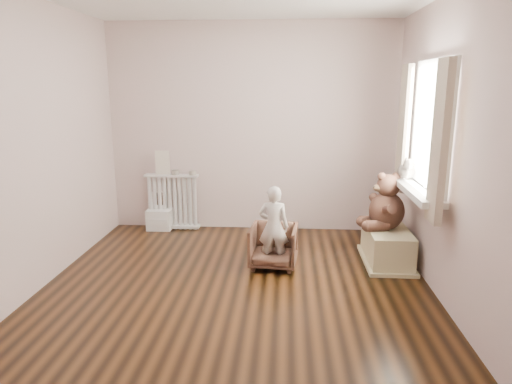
# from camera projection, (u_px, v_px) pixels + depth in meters

# --- Properties ---
(floor) EXTENTS (3.60, 3.60, 0.01)m
(floor) POSITION_uv_depth(u_px,v_px,m) (237.00, 286.00, 4.28)
(floor) COLOR black
(floor) RESTS_ON ground
(back_wall) EXTENTS (3.60, 0.02, 2.60)m
(back_wall) POSITION_uv_depth(u_px,v_px,m) (251.00, 129.00, 5.73)
(back_wall) COLOR beige
(back_wall) RESTS_ON ground
(front_wall) EXTENTS (3.60, 0.02, 2.60)m
(front_wall) POSITION_uv_depth(u_px,v_px,m) (194.00, 197.00, 2.23)
(front_wall) COLOR beige
(front_wall) RESTS_ON ground
(left_wall) EXTENTS (0.02, 3.60, 2.60)m
(left_wall) POSITION_uv_depth(u_px,v_px,m) (37.00, 146.00, 4.10)
(left_wall) COLOR beige
(left_wall) RESTS_ON ground
(right_wall) EXTENTS (0.02, 3.60, 2.60)m
(right_wall) POSITION_uv_depth(u_px,v_px,m) (446.00, 150.00, 3.86)
(right_wall) COLOR beige
(right_wall) RESTS_ON ground
(window) EXTENTS (0.03, 0.90, 1.10)m
(window) POSITION_uv_depth(u_px,v_px,m) (432.00, 129.00, 4.12)
(window) COLOR white
(window) RESTS_ON right_wall
(window_sill) EXTENTS (0.22, 1.10, 0.06)m
(window_sill) POSITION_uv_depth(u_px,v_px,m) (417.00, 191.00, 4.26)
(window_sill) COLOR silver
(window_sill) RESTS_ON right_wall
(curtain_left) EXTENTS (0.06, 0.26, 1.30)m
(curtain_left) POSITION_uv_depth(u_px,v_px,m) (440.00, 143.00, 3.59)
(curtain_left) COLOR #BFAF95
(curtain_left) RESTS_ON right_wall
(curtain_right) EXTENTS (0.06, 0.26, 1.30)m
(curtain_right) POSITION_uv_depth(u_px,v_px,m) (404.00, 129.00, 4.70)
(curtain_right) COLOR #BFAF95
(curtain_right) RESTS_ON right_wall
(radiator) EXTENTS (0.69, 0.13, 0.72)m
(radiator) POSITION_uv_depth(u_px,v_px,m) (172.00, 200.00, 5.89)
(radiator) COLOR silver
(radiator) RESTS_ON floor
(paper_doll) EXTENTS (0.18, 0.02, 0.30)m
(paper_doll) POSITION_uv_depth(u_px,v_px,m) (162.00, 163.00, 5.78)
(paper_doll) COLOR beige
(paper_doll) RESTS_ON radiator
(tin_a) EXTENTS (0.09, 0.09, 0.06)m
(tin_a) POSITION_uv_depth(u_px,v_px,m) (175.00, 172.00, 5.80)
(tin_a) COLOR #A59E8C
(tin_a) RESTS_ON radiator
(tin_b) EXTENTS (0.09, 0.09, 0.05)m
(tin_b) POSITION_uv_depth(u_px,v_px,m) (193.00, 173.00, 5.79)
(tin_b) COLOR #A59E8C
(tin_b) RESTS_ON radiator
(toy_vanity) EXTENTS (0.31, 0.22, 0.49)m
(toy_vanity) POSITION_uv_depth(u_px,v_px,m) (159.00, 209.00, 5.90)
(toy_vanity) COLOR silver
(toy_vanity) RESTS_ON floor
(armchair) EXTENTS (0.51, 0.52, 0.44)m
(armchair) POSITION_uv_depth(u_px,v_px,m) (274.00, 246.00, 4.69)
(armchair) COLOR #4F3124
(armchair) RESTS_ON floor
(child) EXTENTS (0.33, 0.23, 0.85)m
(child) POSITION_uv_depth(u_px,v_px,m) (274.00, 227.00, 4.59)
(child) COLOR silver
(child) RESTS_ON armchair
(toy_bench) EXTENTS (0.42, 0.79, 0.37)m
(toy_bench) POSITION_uv_depth(u_px,v_px,m) (387.00, 244.00, 4.81)
(toy_bench) COLOR beige
(toy_bench) RESTS_ON floor
(teddy_bear) EXTENTS (0.53, 0.44, 0.58)m
(teddy_bear) POSITION_uv_depth(u_px,v_px,m) (387.00, 200.00, 4.72)
(teddy_bear) COLOR #3D2319
(teddy_bear) RESTS_ON toy_bench
(plush_cat) EXTENTS (0.19, 0.28, 0.23)m
(plush_cat) POSITION_uv_depth(u_px,v_px,m) (406.00, 170.00, 4.62)
(plush_cat) COLOR #6D645E
(plush_cat) RESTS_ON window_sill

